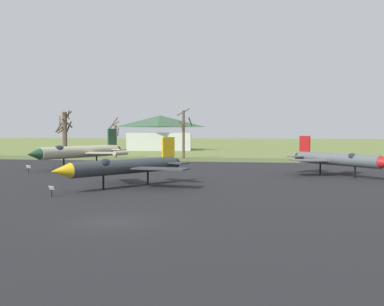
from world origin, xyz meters
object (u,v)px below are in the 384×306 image
at_px(info_placard_front_left, 52,191).
at_px(info_placard_front_right, 28,168).
at_px(visitor_building, 160,133).
at_px(jet_fighter_front_right, 79,152).
at_px(jet_fighter_front_left, 124,166).
at_px(jet_fighter_rear_center, 338,159).

xyz_separation_m(info_placard_front_left, info_placard_front_right, (-12.35, 18.13, 0.07)).
xyz_separation_m(info_placard_front_right, visitor_building, (-1.62, 69.40, 3.99)).
height_order(info_placard_front_left, info_placard_front_right, info_placard_front_right).
bearing_deg(jet_fighter_front_right, visitor_building, 94.26).
height_order(jet_fighter_front_left, jet_fighter_front_right, jet_fighter_front_right).
bearing_deg(visitor_building, jet_fighter_front_right, -85.74).
distance_m(info_placard_front_right, visitor_building, 69.53).
distance_m(jet_fighter_front_right, visitor_building, 61.93).
xyz_separation_m(info_placard_front_left, jet_fighter_rear_center, (23.29, 20.47, 1.40)).
distance_m(info_placard_front_left, visitor_building, 88.73).
height_order(jet_fighter_rear_center, visitor_building, visitor_building).
height_order(info_placard_front_left, visitor_building, visitor_building).
bearing_deg(visitor_building, info_placard_front_left, -80.93).
distance_m(info_placard_front_right, jet_fighter_rear_center, 35.74).
xyz_separation_m(jet_fighter_front_left, info_placard_front_left, (-3.36, -6.81, -1.37)).
bearing_deg(jet_fighter_front_right, jet_fighter_rear_center, -9.28).
xyz_separation_m(info_placard_front_left, jet_fighter_front_right, (-9.38, 25.81, 1.75)).
bearing_deg(jet_fighter_front_right, info_placard_front_right, -111.18).
relative_size(info_placard_front_left, jet_fighter_front_right, 0.06).
relative_size(jet_fighter_front_right, jet_fighter_rear_center, 1.28).
bearing_deg(info_placard_front_left, info_placard_front_right, 124.27).
bearing_deg(jet_fighter_rear_center, visitor_building, 119.06).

